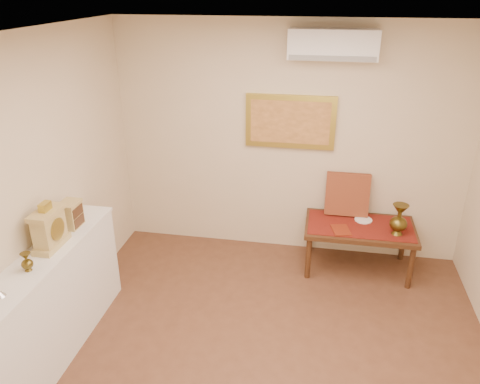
% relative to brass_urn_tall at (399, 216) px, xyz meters
% --- Properties ---
extents(floor, '(4.50, 4.50, 0.00)m').
position_rel_brass_urn_tall_xyz_m(floor, '(-1.23, -1.75, -0.77)').
color(floor, brown).
rests_on(floor, ground).
extents(ceiling, '(4.50, 4.50, 0.00)m').
position_rel_brass_urn_tall_xyz_m(ceiling, '(-1.23, -1.75, 1.93)').
color(ceiling, white).
rests_on(ceiling, ground).
extents(wall_back, '(4.00, 0.02, 2.70)m').
position_rel_brass_urn_tall_xyz_m(wall_back, '(-1.23, 0.50, 0.58)').
color(wall_back, beige).
rests_on(wall_back, ground).
extents(wall_left, '(0.02, 4.50, 2.70)m').
position_rel_brass_urn_tall_xyz_m(wall_left, '(-3.23, -1.75, 0.58)').
color(wall_left, beige).
rests_on(wall_left, ground).
extents(brass_urn_small, '(0.09, 0.09, 0.20)m').
position_rel_brass_urn_tall_xyz_m(brass_urn_small, '(-3.03, -1.90, 0.31)').
color(brass_urn_small, brown).
rests_on(brass_urn_small, display_ledge).
extents(table_cloth, '(1.14, 0.59, 0.01)m').
position_rel_brass_urn_tall_xyz_m(table_cloth, '(-0.38, 0.13, -0.21)').
color(table_cloth, maroon).
rests_on(table_cloth, low_table).
extents(brass_urn_tall, '(0.19, 0.19, 0.42)m').
position_rel_brass_urn_tall_xyz_m(brass_urn_tall, '(0.00, 0.00, 0.00)').
color(brass_urn_tall, brown).
rests_on(brass_urn_tall, table_cloth).
extents(plate, '(0.20, 0.20, 0.01)m').
position_rel_brass_urn_tall_xyz_m(plate, '(-0.33, 0.25, -0.20)').
color(plate, white).
rests_on(plate, table_cloth).
extents(menu, '(0.23, 0.28, 0.01)m').
position_rel_brass_urn_tall_xyz_m(menu, '(-0.59, -0.03, -0.20)').
color(menu, maroon).
rests_on(menu, table_cloth).
extents(cushion, '(0.49, 0.20, 0.50)m').
position_rel_brass_urn_tall_xyz_m(cushion, '(-0.53, 0.39, 0.04)').
color(cushion, '#5E1214').
rests_on(cushion, table_cloth).
extents(display_ledge, '(0.37, 2.02, 0.98)m').
position_rel_brass_urn_tall_xyz_m(display_ledge, '(-3.05, -1.75, -0.28)').
color(display_ledge, silver).
rests_on(display_ledge, floor).
extents(mantel_clock, '(0.17, 0.36, 0.41)m').
position_rel_brass_urn_tall_xyz_m(mantel_clock, '(-3.04, -1.53, 0.39)').
color(mantel_clock, tan).
rests_on(mantel_clock, display_ledge).
extents(wooden_chest, '(0.16, 0.21, 0.24)m').
position_rel_brass_urn_tall_xyz_m(wooden_chest, '(-3.06, -1.17, 0.33)').
color(wooden_chest, tan).
rests_on(wooden_chest, display_ledge).
extents(low_table, '(1.20, 0.70, 0.55)m').
position_rel_brass_urn_tall_xyz_m(low_table, '(-0.38, 0.13, -0.28)').
color(low_table, '#432614').
rests_on(low_table, floor).
extents(painting, '(1.00, 0.06, 0.60)m').
position_rel_brass_urn_tall_xyz_m(painting, '(-1.23, 0.47, 0.83)').
color(painting, gold).
rests_on(painting, wall_back).
extents(ac_unit, '(0.90, 0.25, 0.30)m').
position_rel_brass_urn_tall_xyz_m(ac_unit, '(-0.83, 0.37, 1.68)').
color(ac_unit, white).
rests_on(ac_unit, wall_back).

